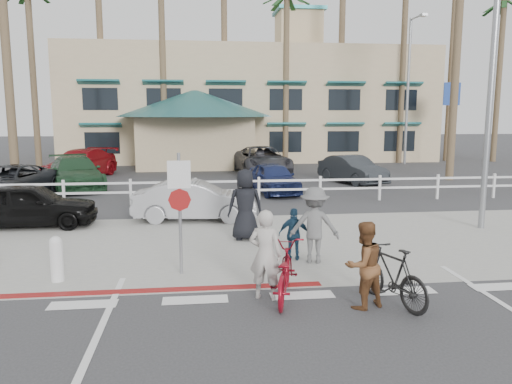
{
  "coord_description": "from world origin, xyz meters",
  "views": [
    {
      "loc": [
        -1.91,
        -8.21,
        3.41
      ],
      "look_at": [
        -0.5,
        3.76,
        1.5
      ],
      "focal_mm": 35.0,
      "sensor_mm": 36.0,
      "label": 1
    }
  ],
  "objects": [
    {
      "name": "ground",
      "position": [
        0.0,
        0.0,
        0.0
      ],
      "size": [
        140.0,
        140.0,
        0.0
      ],
      "primitive_type": "plane",
      "color": "#333335"
    },
    {
      "name": "bike_path",
      "position": [
        0.0,
        -2.0,
        0.0
      ],
      "size": [
        12.0,
        16.0,
        0.01
      ],
      "primitive_type": "cube",
      "color": "#333335",
      "rests_on": "ground"
    },
    {
      "name": "sidewalk_plaza",
      "position": [
        0.0,
        4.5,
        0.01
      ],
      "size": [
        22.0,
        7.0,
        0.01
      ],
      "primitive_type": "cube",
      "color": "gray",
      "rests_on": "ground"
    },
    {
      "name": "cross_street",
      "position": [
        0.0,
        8.5,
        0.0
      ],
      "size": [
        40.0,
        5.0,
        0.01
      ],
      "primitive_type": "cube",
      "color": "#333335",
      "rests_on": "ground"
    },
    {
      "name": "parking_lot",
      "position": [
        0.0,
        18.0,
        0.0
      ],
      "size": [
        50.0,
        16.0,
        0.01
      ],
      "primitive_type": "cube",
      "color": "#333335",
      "rests_on": "ground"
    },
    {
      "name": "curb_red",
      "position": [
        -3.0,
        1.2,
        0.01
      ],
      "size": [
        7.0,
        0.25,
        0.02
      ],
      "primitive_type": "cube",
      "color": "maroon",
      "rests_on": "ground"
    },
    {
      "name": "rail_fence",
      "position": [
        0.5,
        10.5,
        0.5
      ],
      "size": [
        29.4,
        0.16,
        1.0
      ],
      "primitive_type": null,
      "color": "silver",
      "rests_on": "ground"
    },
    {
      "name": "building",
      "position": [
        2.0,
        31.0,
        5.65
      ],
      "size": [
        28.0,
        16.0,
        11.3
      ],
      "primitive_type": null,
      "color": "#C6AF88",
      "rests_on": "ground"
    },
    {
      "name": "sign_post",
      "position": [
        -2.3,
        2.2,
        1.45
      ],
      "size": [
        0.5,
        0.1,
        2.9
      ],
      "primitive_type": null,
      "color": "gray",
      "rests_on": "ground"
    },
    {
      "name": "bollard_0",
      "position": [
        -4.8,
        2.0,
        0.47
      ],
      "size": [
        0.26,
        0.26,
        0.95
      ],
      "primitive_type": null,
      "color": "silver",
      "rests_on": "ground"
    },
    {
      "name": "streetlight_0",
      "position": [
        6.5,
        5.5,
        4.5
      ],
      "size": [
        0.6,
        2.0,
        9.0
      ],
      "primitive_type": null,
      "color": "gray",
      "rests_on": "ground"
    },
    {
      "name": "streetlight_1",
      "position": [
        12.0,
        24.0,
        4.75
      ],
      "size": [
        0.6,
        2.0,
        9.5
      ],
      "primitive_type": null,
      "color": "gray",
      "rests_on": "ground"
    },
    {
      "name": "info_sign",
      "position": [
        14.0,
        22.0,
        2.8
      ],
      "size": [
        1.2,
        0.16,
        5.6
      ],
      "primitive_type": null,
      "color": "navy",
      "rests_on": "ground"
    },
    {
      "name": "palm_1",
      "position": [
        -12.0,
        25.0,
        6.5
      ],
      "size": [
        4.0,
        4.0,
        13.0
      ],
      "primitive_type": null,
      "color": "#143416",
      "rests_on": "ground"
    },
    {
      "name": "palm_2",
      "position": [
        -8.0,
        26.0,
        8.0
      ],
      "size": [
        4.0,
        4.0,
        16.0
      ],
      "primitive_type": null,
      "color": "#143416",
      "rests_on": "ground"
    },
    {
      "name": "palm_3",
      "position": [
        -4.0,
        25.0,
        7.0
      ],
      "size": [
        4.0,
        4.0,
        14.0
      ],
      "primitive_type": null,
      "color": "#143416",
      "rests_on": "ground"
    },
    {
      "name": "palm_4",
      "position": [
        0.0,
        26.0,
        7.5
      ],
      "size": [
        4.0,
        4.0,
        15.0
      ],
      "primitive_type": null,
      "color": "#143416",
      "rests_on": "ground"
    },
    {
      "name": "palm_5",
      "position": [
        4.0,
        25.0,
        6.5
      ],
      "size": [
        4.0,
        4.0,
        13.0
      ],
      "primitive_type": null,
      "color": "#143416",
      "rests_on": "ground"
    },
    {
      "name": "palm_6",
      "position": [
        8.0,
        26.0,
        8.5
      ],
      "size": [
        4.0,
        4.0,
        17.0
      ],
      "primitive_type": null,
      "color": "#143416",
      "rests_on": "ground"
    },
    {
      "name": "palm_7",
      "position": [
        12.0,
        25.0,
        7.0
      ],
      "size": [
        4.0,
        4.0,
        14.0
      ],
      "primitive_type": null,
      "color": "#143416",
      "rests_on": "ground"
    },
    {
      "name": "palm_8",
      "position": [
        16.0,
        26.0,
        7.5
      ],
      "size": [
        4.0,
        4.0,
        15.0
      ],
      "primitive_type": null,
      "color": "#143416",
      "rests_on": "ground"
    },
    {
      "name": "palm_9",
      "position": [
        19.0,
        25.0,
        6.5
      ],
      "size": [
        4.0,
        4.0,
        13.0
      ],
      "primitive_type": null,
      "color": "#143416",
      "rests_on": "ground"
    },
    {
      "name": "palm_10",
      "position": [
        -10.0,
        15.0,
        6.0
      ],
      "size": [
        4.0,
        4.0,
        12.0
      ],
      "primitive_type": null,
      "color": "#143416",
      "rests_on": "ground"
    },
    {
      "name": "palm_11",
      "position": [
        11.0,
        16.0,
        7.0
      ],
      "size": [
        4.0,
        4.0,
        14.0
      ],
      "primitive_type": null,
      "color": "#143416",
      "rests_on": "ground"
    },
    {
      "name": "bike_red",
      "position": [
        -0.37,
        0.52,
        0.51
      ],
      "size": [
        1.14,
        2.06,
        1.03
      ],
      "primitive_type": "imported",
      "rotation": [
        0.0,
        0.0,
        2.89
      ],
      "color": "maroon",
      "rests_on": "ground"
    },
    {
      "name": "rider_red",
      "position": [
        -0.71,
        0.55,
        0.84
      ],
      "size": [
        0.72,
        0.59,
        1.69
      ],
      "primitive_type": "imported",
      "rotation": [
        0.0,
        0.0,
        2.78
      ],
      "color": "#B1ABA4",
      "rests_on": "ground"
    },
    {
      "name": "bike_black",
      "position": [
        1.51,
        0.02,
        0.54
      ],
      "size": [
        1.09,
        1.86,
        1.08
      ],
      "primitive_type": "imported",
      "rotation": [
        0.0,
        0.0,
        3.49
      ],
      "color": "black",
      "rests_on": "ground"
    },
    {
      "name": "rider_black",
      "position": [
        0.94,
        -0.07,
        0.78
      ],
      "size": [
        0.92,
        0.82,
        1.56
      ],
      "primitive_type": "imported",
      "rotation": [
        0.0,
        0.0,
        3.51
      ],
      "color": "brown",
      "rests_on": "ground"
    },
    {
      "name": "pedestrian_a",
      "position": [
        0.71,
        2.67,
        0.88
      ],
      "size": [
        1.26,
        0.91,
        1.76
      ],
      "primitive_type": "imported",
      "rotation": [
        0.0,
        0.0,
        2.9
      ],
      "color": "#5F5F60",
      "rests_on": "ground"
    },
    {
      "name": "pedestrian_child",
      "position": [
        0.29,
        2.91,
        0.62
      ],
      "size": [
        0.78,
        0.46,
        1.24
      ],
      "primitive_type": "imported",
      "rotation": [
        0.0,
        0.0,
        2.91
      ],
      "color": "#163149",
      "rests_on": "ground"
    },
    {
      "name": "pedestrian_b",
      "position": [
        -0.65,
        4.95,
        0.97
      ],
      "size": [
        0.96,
        0.64,
        1.94
      ],
      "primitive_type": "imported",
      "rotation": [
        0.0,
        0.0,
        3.16
      ],
      "color": "black",
      "rests_on": "ground"
    },
    {
      "name": "car_white_sedan",
      "position": [
        -2.01,
        7.63,
        0.64
      ],
      "size": [
        4.01,
        1.67,
        1.29
      ],
      "primitive_type": "imported",
      "rotation": [
        0.0,
        0.0,
        1.49
      ],
      "color": "#9FA0A5",
      "rests_on": "ground"
    },
    {
      "name": "car_red_compact",
      "position": [
        -6.98,
        7.28,
        0.67
      ],
      "size": [
        3.94,
        1.59,
        1.34
      ],
      "primitive_type": "imported",
      "rotation": [
        0.0,
        0.0,
        1.57
      ],
      "color": "black",
      "rests_on": "ground"
    },
    {
      "name": "lot_car_0",
      "position": [
        -9.49,
        12.64,
        0.67
      ],
      "size": [
        3.35,
        5.23,
        1.34
      ],
      "primitive_type": "imported",
      "rotation": [
        0.0,
        0.0,
        -0.25
      ],
      "color": "black",
      "rests_on": "ground"
    },
    {
      "name": "lot_car_1",
      "position": [
        -7.44,
        15.14,
        0.73
      ],
      "size": [
        3.72,
        5.43,
        1.46
      ],
      "primitive_type": "imported",
      "rotation": [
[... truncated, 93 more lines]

